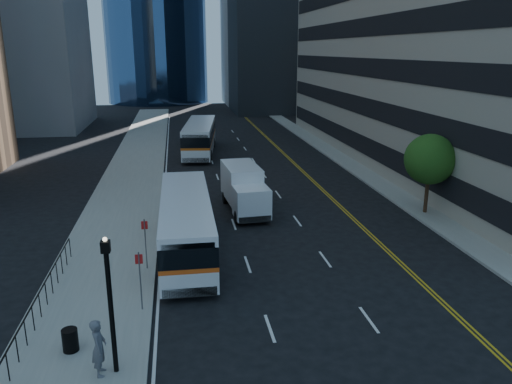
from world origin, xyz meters
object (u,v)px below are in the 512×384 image
trash_can (70,340)px  street_tree (430,159)px  lamp_post (110,300)px  bus_front (186,223)px  bus_rear (200,137)px  box_truck (244,189)px  pedestrian (99,347)px

trash_can → street_tree: bearing=32.5°
lamp_post → bus_front: (2.57, 10.13, -1.10)m
lamp_post → bus_rear: 36.62m
box_truck → trash_can: 17.13m
bus_front → box_truck: (3.91, 6.34, -0.06)m
bus_rear → box_truck: bus_rear is taller
bus_front → trash_can: size_ratio=14.04×
bus_front → trash_can: (-4.26, -8.69, -1.06)m
bus_rear → trash_can: bus_rear is taller
bus_front → box_truck: bearing=58.6°
pedestrian → trash_can: bearing=37.8°
lamp_post → bus_rear: lamp_post is taller
bus_rear → pedestrian: 36.75m
lamp_post → pedestrian: bearing=-170.1°
bus_front → pedestrian: bus_front is taller
lamp_post → bus_front: bearing=75.8°
lamp_post → bus_front: 10.51m
street_tree → bus_rear: (-13.39, 22.31, -1.92)m
street_tree → bus_front: (-15.43, -3.87, -2.02)m
street_tree → box_truck: size_ratio=0.81×
lamp_post → trash_can: (-1.69, 1.44, -2.16)m
street_tree → pedestrian: street_tree is taller
lamp_post → bus_rear: (4.61, 36.31, -1.00)m
bus_rear → box_truck: 19.94m
lamp_post → bus_rear: size_ratio=0.37×
box_truck → pedestrian: (-6.94, -16.55, -0.44)m
bus_rear → box_truck: (1.87, -19.85, -0.16)m
street_tree → box_truck: 11.97m
bus_rear → trash_can: bearing=-93.4°
pedestrian → bus_front: bearing=-17.6°
street_tree → trash_can: bearing=-147.5°
street_tree → trash_can: size_ratio=6.21×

